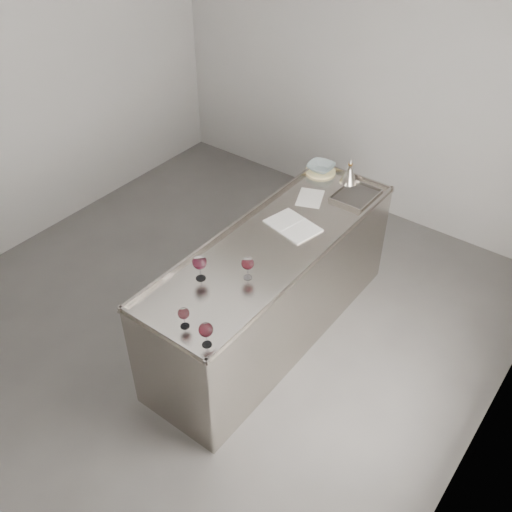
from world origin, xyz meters
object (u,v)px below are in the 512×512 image
Objects in this scene: counter at (273,288)px; wine_glass_left at (200,263)px; notebook at (293,226)px; ceramic_bowl at (321,167)px; wine_glass_small at (184,314)px; wine_glass_right at (206,330)px; wine_glass_middle at (248,264)px; wine_funnel at (349,175)px.

counter is 12.36× the size of wine_glass_left.
ceramic_bowl is at bearing 120.46° from notebook.
wine_glass_left is at bearing -87.47° from notebook.
wine_glass_small is 0.34× the size of notebook.
wine_glass_small is 1.30m from notebook.
wine_glass_right is at bearing -75.83° from ceramic_bowl.
ceramic_bowl is (-0.27, 1.08, 0.52)m from counter.
wine_glass_right is at bearing -75.73° from counter.
wine_glass_left is 1.13× the size of wine_glass_middle.
wine_glass_right is at bearing -83.07° from wine_funnel.
wine_glass_left is at bearing -104.21° from counter.
wine_glass_middle is at bearing 105.98° from wine_glass_right.
ceramic_bowl is (-0.27, 0.83, 0.04)m from notebook.
wine_glass_small is at bearing -92.74° from wine_glass_middle.
wine_glass_small is at bearing -88.66° from wine_funnel.
wine_glass_middle is at bearing -76.60° from ceramic_bowl.
counter is at bearing -76.49° from notebook.
wine_funnel is at bearing 101.51° from notebook.
wine_glass_left reaches higher than wine_glass_small.
wine_glass_right is at bearing -9.14° from wine_glass_small.
wine_glass_left is 0.83× the size of ceramic_bowl.
wine_glass_middle is 1.15× the size of wine_glass_small.
wine_glass_left is at bearing 134.97° from wine_glass_right.
wine_glass_small is at bearing -81.10° from ceramic_bowl.
counter is at bearing 93.40° from wine_glass_small.
wine_glass_right is 0.75× the size of ceramic_bowl.
wine_glass_small is (0.23, -0.40, -0.03)m from wine_glass_left.
wine_glass_left reaches higher than wine_glass_middle.
wine_glass_left is 0.46m from wine_glass_small.
wine_glass_left is 1.30× the size of wine_glass_small.
wine_funnel is at bearing 92.97° from wine_glass_middle.
wine_glass_left is (-0.16, -0.64, 0.61)m from counter.
wine_glass_small is (-0.03, -0.61, -0.02)m from wine_glass_middle.
ceramic_bowl reaches higher than notebook.
counter is 1.20m from wine_glass_small.
counter is 10.31× the size of ceramic_bowl.
counter is 1.26m from wine_glass_right.
wine_glass_small is 0.66× the size of wine_funnel.
wine_glass_small is at bearing -74.45° from notebook.
notebook is at bearing 97.85° from wine_glass_middle.
wine_glass_middle is 0.39× the size of notebook.
ceramic_bowl is 1.03× the size of wine_funnel.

